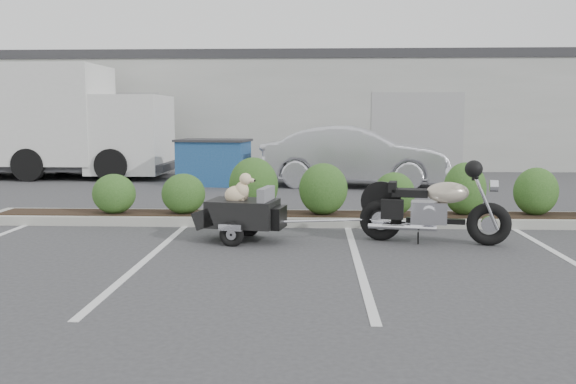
{
  "coord_description": "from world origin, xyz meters",
  "views": [
    {
      "loc": [
        0.65,
        -8.16,
        1.83
      ],
      "look_at": [
        0.27,
        0.46,
        0.75
      ],
      "focal_mm": 38.0,
      "sensor_mm": 36.0,
      "label": 1
    }
  ],
  "objects_px": {
    "motorcycle": "(434,209)",
    "pet_trailer": "(242,212)",
    "sedan": "(355,156)",
    "dumpster": "(214,162)",
    "delivery_truck": "(51,124)"
  },
  "relations": [
    {
      "from": "motorcycle",
      "to": "pet_trailer",
      "type": "height_order",
      "value": "motorcycle"
    },
    {
      "from": "motorcycle",
      "to": "sedan",
      "type": "relative_size",
      "value": 0.45
    },
    {
      "from": "pet_trailer",
      "to": "motorcycle",
      "type": "bearing_deg",
      "value": 10.75
    },
    {
      "from": "dumpster",
      "to": "pet_trailer",
      "type": "bearing_deg",
      "value": -70.1
    },
    {
      "from": "dumpster",
      "to": "delivery_truck",
      "type": "bearing_deg",
      "value": 168.19
    },
    {
      "from": "pet_trailer",
      "to": "sedan",
      "type": "relative_size",
      "value": 0.36
    },
    {
      "from": "motorcycle",
      "to": "pet_trailer",
      "type": "distance_m",
      "value": 2.78
    },
    {
      "from": "motorcycle",
      "to": "dumpster",
      "type": "bearing_deg",
      "value": 132.33
    },
    {
      "from": "motorcycle",
      "to": "pet_trailer",
      "type": "xyz_separation_m",
      "value": [
        -2.78,
        0.03,
        -0.06
      ]
    },
    {
      "from": "pet_trailer",
      "to": "delivery_truck",
      "type": "xyz_separation_m",
      "value": [
        -6.78,
        9.06,
        1.15
      ]
    },
    {
      "from": "dumpster",
      "to": "delivery_truck",
      "type": "xyz_separation_m",
      "value": [
        -5.17,
        1.8,
        0.97
      ]
    },
    {
      "from": "sedan",
      "to": "dumpster",
      "type": "bearing_deg",
      "value": 94.61
    },
    {
      "from": "pet_trailer",
      "to": "delivery_truck",
      "type": "distance_m",
      "value": 11.38
    },
    {
      "from": "motorcycle",
      "to": "dumpster",
      "type": "relative_size",
      "value": 1.07
    },
    {
      "from": "motorcycle",
      "to": "delivery_truck",
      "type": "height_order",
      "value": "delivery_truck"
    }
  ]
}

